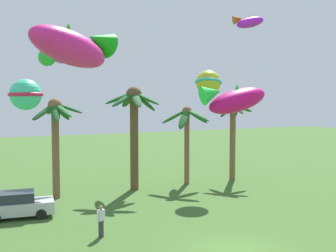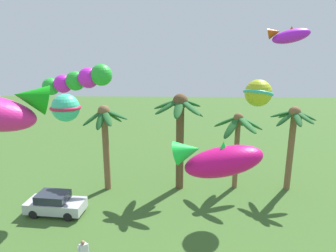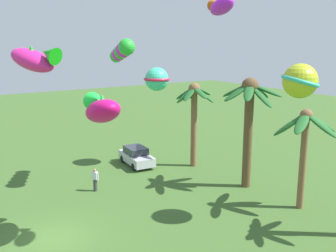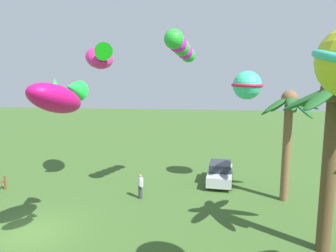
{
  "view_description": "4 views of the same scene",
  "coord_description": "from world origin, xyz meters",
  "px_view_note": "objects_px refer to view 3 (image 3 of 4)",
  "views": [
    {
      "loc": [
        -10.15,
        -15.32,
        6.98
      ],
      "look_at": [
        -0.77,
        5.78,
        5.32
      ],
      "focal_mm": 44.24,
      "sensor_mm": 36.0,
      "label": 1
    },
    {
      "loc": [
        -0.35,
        -8.67,
        11.07
      ],
      "look_at": [
        -0.76,
        6.97,
        6.95
      ],
      "focal_mm": 32.07,
      "sensor_mm": 36.0,
      "label": 2
    },
    {
      "loc": [
        18.87,
        -5.27,
        10.14
      ],
      "look_at": [
        -0.57,
        7.46,
        5.03
      ],
      "focal_mm": 41.79,
      "sensor_mm": 36.0,
      "label": 3
    },
    {
      "loc": [
        13.68,
        8.36,
        7.65
      ],
      "look_at": [
        -1.89,
        6.54,
        5.19
      ],
      "focal_mm": 33.63,
      "sensor_mm": 36.0,
      "label": 4
    }
  ],
  "objects_px": {
    "palm_tree_3": "(306,134)",
    "kite_fish_1": "(35,59)",
    "spectator_0": "(95,180)",
    "kite_ball_2": "(157,79)",
    "kite_fish_3": "(101,109)",
    "parked_car_0": "(136,156)",
    "kite_tube_5": "(122,51)",
    "palm_tree_1": "(194,106)",
    "kite_fish_0": "(221,6)",
    "kite_ball_4": "(300,81)",
    "palm_tree_0": "(249,108)"
  },
  "relations": [
    {
      "from": "palm_tree_3",
      "to": "kite_fish_1",
      "type": "relative_size",
      "value": 1.43
    },
    {
      "from": "spectator_0",
      "to": "kite_ball_2",
      "type": "height_order",
      "value": "kite_ball_2"
    },
    {
      "from": "spectator_0",
      "to": "kite_fish_3",
      "type": "bearing_deg",
      "value": -18.1
    },
    {
      "from": "kite_fish_3",
      "to": "parked_car_0",
      "type": "bearing_deg",
      "value": 143.76
    },
    {
      "from": "palm_tree_3",
      "to": "kite_tube_5",
      "type": "xyz_separation_m",
      "value": [
        -9.92,
        -7.0,
        4.68
      ]
    },
    {
      "from": "palm_tree_3",
      "to": "kite_fish_3",
      "type": "bearing_deg",
      "value": -105.59
    },
    {
      "from": "spectator_0",
      "to": "kite_fish_3",
      "type": "distance_m",
      "value": 8.97
    },
    {
      "from": "palm_tree_1",
      "to": "kite_fish_3",
      "type": "distance_m",
      "value": 13.22
    },
    {
      "from": "kite_ball_2",
      "to": "palm_tree_1",
      "type": "bearing_deg",
      "value": 47.02
    },
    {
      "from": "parked_car_0",
      "to": "palm_tree_1",
      "type": "bearing_deg",
      "value": 53.88
    },
    {
      "from": "palm_tree_1",
      "to": "parked_car_0",
      "type": "bearing_deg",
      "value": -126.12
    },
    {
      "from": "kite_fish_1",
      "to": "kite_tube_5",
      "type": "bearing_deg",
      "value": 75.38
    },
    {
      "from": "palm_tree_1",
      "to": "parked_car_0",
      "type": "height_order",
      "value": "palm_tree_1"
    },
    {
      "from": "kite_fish_0",
      "to": "kite_tube_5",
      "type": "relative_size",
      "value": 0.55
    },
    {
      "from": "palm_tree_3",
      "to": "kite_ball_2",
      "type": "xyz_separation_m",
      "value": [
        -12.35,
        -2.74,
        2.36
      ]
    },
    {
      "from": "kite_fish_0",
      "to": "kite_tube_5",
      "type": "distance_m",
      "value": 10.71
    },
    {
      "from": "parked_car_0",
      "to": "kite_tube_5",
      "type": "height_order",
      "value": "kite_tube_5"
    },
    {
      "from": "kite_fish_1",
      "to": "kite_ball_2",
      "type": "xyz_separation_m",
      "value": [
        -1.0,
        9.73,
        -1.89
      ]
    },
    {
      "from": "parked_car_0",
      "to": "kite_fish_0",
      "type": "height_order",
      "value": "kite_fish_0"
    },
    {
      "from": "kite_ball_4",
      "to": "parked_car_0",
      "type": "bearing_deg",
      "value": -169.94
    },
    {
      "from": "palm_tree_0",
      "to": "kite_fish_3",
      "type": "height_order",
      "value": "kite_fish_3"
    },
    {
      "from": "palm_tree_1",
      "to": "kite_ball_4",
      "type": "relative_size",
      "value": 2.42
    },
    {
      "from": "palm_tree_1",
      "to": "parked_car_0",
      "type": "xyz_separation_m",
      "value": [
        -2.78,
        -3.81,
        -4.27
      ]
    },
    {
      "from": "spectator_0",
      "to": "kite_tube_5",
      "type": "bearing_deg",
      "value": 98.84
    },
    {
      "from": "kite_fish_1",
      "to": "kite_ball_2",
      "type": "distance_m",
      "value": 9.97
    },
    {
      "from": "spectator_0",
      "to": "kite_ball_4",
      "type": "xyz_separation_m",
      "value": [
        10.35,
        7.61,
        7.21
      ]
    },
    {
      "from": "parked_car_0",
      "to": "kite_ball_2",
      "type": "xyz_separation_m",
      "value": [
        0.71,
        1.59,
        6.34
      ]
    },
    {
      "from": "kite_ball_4",
      "to": "palm_tree_1",
      "type": "bearing_deg",
      "value": 173.07
    },
    {
      "from": "palm_tree_1",
      "to": "kite_fish_1",
      "type": "height_order",
      "value": "kite_fish_1"
    },
    {
      "from": "kite_fish_0",
      "to": "kite_fish_1",
      "type": "xyz_separation_m",
      "value": [
        -11.9,
        -5.16,
        -2.65
      ]
    },
    {
      "from": "kite_ball_4",
      "to": "kite_fish_1",
      "type": "bearing_deg",
      "value": -138.91
    },
    {
      "from": "kite_ball_4",
      "to": "palm_tree_3",
      "type": "bearing_deg",
      "value": 113.42
    },
    {
      "from": "spectator_0",
      "to": "kite_tube_5",
      "type": "height_order",
      "value": "kite_tube_5"
    },
    {
      "from": "kite_ball_2",
      "to": "kite_tube_5",
      "type": "height_order",
      "value": "kite_tube_5"
    },
    {
      "from": "palm_tree_0",
      "to": "kite_fish_1",
      "type": "distance_m",
      "value": 14.45
    },
    {
      "from": "palm_tree_0",
      "to": "kite_ball_4",
      "type": "xyz_separation_m",
      "value": [
        5.32,
        -1.67,
        2.41
      ]
    },
    {
      "from": "palm_tree_0",
      "to": "palm_tree_3",
      "type": "xyz_separation_m",
      "value": [
        4.52,
        0.2,
        -0.88
      ]
    },
    {
      "from": "palm_tree_0",
      "to": "kite_ball_2",
      "type": "xyz_separation_m",
      "value": [
        -7.84,
        -2.54,
        1.48
      ]
    },
    {
      "from": "parked_car_0",
      "to": "kite_fish_0",
      "type": "bearing_deg",
      "value": -12.37
    },
    {
      "from": "palm_tree_1",
      "to": "kite_tube_5",
      "type": "distance_m",
      "value": 7.83
    },
    {
      "from": "kite_ball_2",
      "to": "spectator_0",
      "type": "bearing_deg",
      "value": -67.33
    },
    {
      "from": "kite_ball_2",
      "to": "kite_fish_1",
      "type": "bearing_deg",
      "value": -84.13
    },
    {
      "from": "kite_fish_3",
      "to": "kite_tube_5",
      "type": "xyz_separation_m",
      "value": [
        -6.7,
        4.54,
        2.57
      ]
    },
    {
      "from": "spectator_0",
      "to": "kite_fish_0",
      "type": "height_order",
      "value": "kite_fish_0"
    },
    {
      "from": "kite_fish_0",
      "to": "kite_ball_2",
      "type": "relative_size",
      "value": 0.78
    },
    {
      "from": "spectator_0",
      "to": "kite_ball_4",
      "type": "height_order",
      "value": "kite_ball_4"
    },
    {
      "from": "kite_tube_5",
      "to": "spectator_0",
      "type": "bearing_deg",
      "value": -81.16
    },
    {
      "from": "kite_ball_2",
      "to": "kite_ball_4",
      "type": "bearing_deg",
      "value": 3.79
    },
    {
      "from": "palm_tree_1",
      "to": "kite_fish_0",
      "type": "height_order",
      "value": "kite_fish_0"
    },
    {
      "from": "spectator_0",
      "to": "kite_ball_2",
      "type": "bearing_deg",
      "value": 112.67
    }
  ]
}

